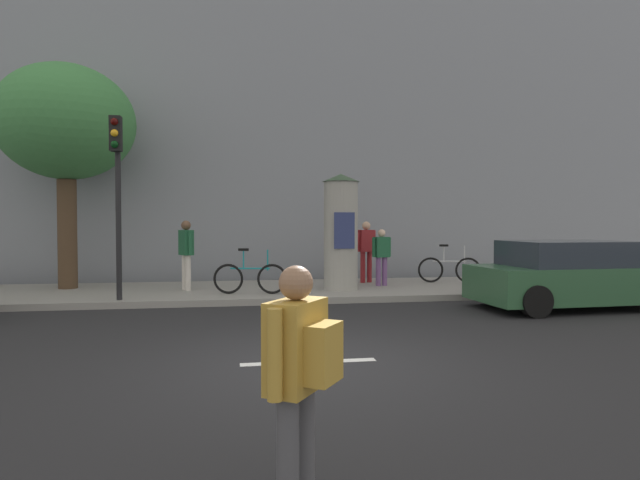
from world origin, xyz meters
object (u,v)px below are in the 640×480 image
pedestrian_in_red_top (366,246)px  bicycle_upright (250,278)px  street_tree (66,124)px  poster_column (341,231)px  pedestrian_in_dark_shirt (186,249)px  parked_car_silver (571,276)px  bicycle_leaning (449,269)px  traffic_light (117,177)px  pedestrian_with_bag (382,253)px  pedestrian_tallest (299,368)px

pedestrian_in_red_top → bicycle_upright: (-3.34, -2.01, -0.65)m
pedestrian_in_red_top → street_tree: bearing=-178.9°
poster_column → pedestrian_in_dark_shirt: (-3.88, 0.43, -0.45)m
parked_car_silver → bicycle_leaning: bearing=106.0°
poster_column → pedestrian_in_red_top: 1.85m
traffic_light → parked_car_silver: size_ratio=0.92×
parked_car_silver → pedestrian_in_red_top: bearing=128.3°
traffic_light → pedestrian_with_bag: 6.93m
pedestrian_tallest → pedestrian_in_dark_shirt: (-1.58, 10.56, 0.26)m
street_tree → parked_car_silver: street_tree is taller
traffic_light → poster_column: size_ratio=1.35×
pedestrian_tallest → poster_column: bearing=77.2°
parked_car_silver → bicycle_upright: bearing=160.8°
pedestrian_in_red_top → parked_car_silver: (3.45, -4.37, -0.49)m
pedestrian_tallest → pedestrian_in_dark_shirt: bearing=98.5°
traffic_light → street_tree: 3.45m
traffic_light → pedestrian_with_bag: (6.44, 1.81, -1.82)m
pedestrian_tallest → pedestrian_in_red_top: pedestrian_in_red_top is taller
street_tree → traffic_light: bearing=-55.2°
pedestrian_with_bag → bicycle_upright: bearing=-162.3°
traffic_light → street_tree: (-1.76, 2.53, 1.54)m
street_tree → pedestrian_with_bag: bearing=-5.0°
pedestrian_in_red_top → parked_car_silver: bearing=-51.7°
traffic_light → pedestrian_in_red_top: 6.97m
poster_column → street_tree: size_ratio=0.51×
pedestrian_with_bag → bicycle_leaning: 2.20m
pedestrian_in_dark_shirt → parked_car_silver: size_ratio=0.41×
poster_column → parked_car_silver: 5.42m
street_tree → bicycle_upright: size_ratio=3.29×
poster_column → street_tree: bearing=169.3°
bicycle_upright → bicycle_leaning: bearing=15.3°
poster_column → pedestrian_in_red_top: (1.02, 1.47, -0.45)m
pedestrian_in_red_top → pedestrian_with_bag: 0.91m
bicycle_upright → pedestrian_with_bag: bearing=17.7°
poster_column → street_tree: street_tree is taller
traffic_light → pedestrian_in_dark_shirt: (1.31, 1.64, -1.66)m
pedestrian_in_red_top → pedestrian_with_bag: size_ratio=1.14×
poster_column → pedestrian_tallest: poster_column is taller
bicycle_leaning → parked_car_silver: size_ratio=0.40×
bicycle_upright → parked_car_silver: bearing=-19.2°
traffic_light → street_tree: size_ratio=0.69×
traffic_light → bicycle_upright: (2.88, 0.67, -2.31)m
pedestrian_in_red_top → bicycle_upright: bearing=-149.0°
street_tree → pedestrian_in_dark_shirt: (3.07, -0.89, -3.20)m
poster_column → pedestrian_with_bag: poster_column is taller
bicycle_upright → parked_car_silver: size_ratio=0.41×
pedestrian_in_red_top → bicycle_leaning: (2.33, -0.46, -0.65)m
parked_car_silver → pedestrian_with_bag: bearing=132.7°
street_tree → bicycle_upright: street_tree is taller
traffic_light → pedestrian_with_bag: traffic_light is taller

